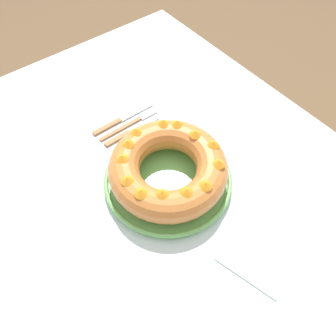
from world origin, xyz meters
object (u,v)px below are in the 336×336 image
(bundt_cake, at_px, (168,168))
(cake_knife, at_px, (128,133))
(serving_dish, at_px, (168,179))
(serving_knife, at_px, (119,121))
(fork, at_px, (133,122))
(napkin, at_px, (255,260))

(bundt_cake, distance_m, cake_knife, 0.23)
(serving_dish, distance_m, serving_knife, 0.28)
(fork, bearing_deg, serving_dish, -6.93)
(fork, relative_size, cake_knife, 1.06)
(serving_dish, bearing_deg, cake_knife, 176.94)
(serving_dish, relative_size, bundt_cake, 1.12)
(bundt_cake, xyz_separation_m, cake_knife, (-0.22, 0.01, -0.07))
(fork, xyz_separation_m, napkin, (0.56, -0.02, -0.00))
(bundt_cake, bearing_deg, serving_knife, 176.55)
(serving_knife, bearing_deg, bundt_cake, -5.18)
(bundt_cake, relative_size, cake_knife, 1.60)
(serving_dish, relative_size, serving_knife, 1.58)
(serving_dish, relative_size, fork, 1.69)
(serving_knife, bearing_deg, cake_knife, -6.59)
(serving_dish, relative_size, cake_knife, 1.79)
(serving_knife, relative_size, cake_knife, 1.13)
(bundt_cake, relative_size, napkin, 1.93)
(bundt_cake, xyz_separation_m, serving_knife, (-0.28, 0.02, -0.07))
(cake_knife, bearing_deg, fork, 120.26)
(bundt_cake, height_order, cake_knife, bundt_cake)
(fork, bearing_deg, bundt_cake, -6.93)
(serving_dish, xyz_separation_m, cake_knife, (-0.22, 0.01, -0.01))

